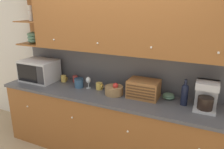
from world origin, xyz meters
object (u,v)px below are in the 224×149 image
object	(u,v)px
fruit_basket	(114,90)
bowl_stack_on_counter	(169,96)
storage_canister	(79,83)
wine_glass	(88,81)
mug_patterned_third	(75,79)
mug	(99,86)
microwave	(39,70)
bread_box	(144,89)
coffee_maker	(206,96)
mug_blue_second	(64,79)
wine_bottle	(185,94)

from	to	relation	value
fruit_basket	bowl_stack_on_counter	xyz separation A→B (m)	(0.69, 0.17, -0.03)
storage_canister	wine_glass	world-z (taller)	wine_glass
mug_patterned_third	storage_canister	distance (m)	0.26
mug	fruit_basket	size ratio (longest dim) A/B	0.43
microwave	storage_canister	xyz separation A→B (m)	(0.73, 0.01, -0.10)
wine_glass	bowl_stack_on_counter	xyz separation A→B (m)	(1.13, 0.12, -0.08)
bowl_stack_on_counter	storage_canister	bearing A→B (deg)	-173.43
microwave	bread_box	distance (m)	1.70
coffee_maker	mug_blue_second	bearing A→B (deg)	177.08
microwave	bowl_stack_on_counter	distance (m)	2.01
fruit_basket	mug_patterned_third	bearing A→B (deg)	164.90
microwave	mug_patterned_third	size ratio (longest dim) A/B	5.46
mug	bread_box	xyz separation A→B (m)	(0.65, -0.00, 0.07)
mug_blue_second	mug	size ratio (longest dim) A/B	0.95
microwave	wine_bottle	xyz separation A→B (m)	(2.21, 0.04, -0.02)
mug_blue_second	wine_glass	size ratio (longest dim) A/B	0.59
mug_patterned_third	fruit_basket	world-z (taller)	fruit_basket
mug_blue_second	storage_canister	bearing A→B (deg)	-16.90
mug_blue_second	storage_canister	distance (m)	0.37
mug_blue_second	wine_bottle	xyz separation A→B (m)	(1.83, -0.07, 0.10)
wine_glass	storage_canister	bearing A→B (deg)	-169.49
mug_patterned_third	microwave	bearing A→B (deg)	-160.93
wine_glass	bread_box	bearing A→B (deg)	1.49
microwave	fruit_basket	distance (m)	1.31
fruit_basket	wine_bottle	world-z (taller)	wine_bottle
mug_patterned_third	mug	size ratio (longest dim) A/B	0.95
microwave	storage_canister	distance (m)	0.74
wine_bottle	coffee_maker	xyz separation A→B (m)	(0.24, -0.03, 0.03)
mug_blue_second	mug	distance (m)	0.67
bread_box	bowl_stack_on_counter	size ratio (longest dim) A/B	2.56
mug_patterned_third	bread_box	distance (m)	1.16
wine_bottle	coffee_maker	bearing A→B (deg)	-7.94
fruit_basket	microwave	bearing A→B (deg)	179.23
mug_blue_second	fruit_basket	world-z (taller)	fruit_basket
mug	wine_bottle	xyz separation A→B (m)	(1.16, -0.02, 0.10)
mug_patterned_third	coffee_maker	distance (m)	1.91
wine_glass	bread_box	distance (m)	0.82
fruit_basket	bread_box	world-z (taller)	bread_box
mug_patterned_third	wine_glass	xyz separation A→B (m)	(0.33, -0.15, 0.07)
wine_bottle	coffee_maker	world-z (taller)	coffee_maker
bread_box	wine_bottle	bearing A→B (deg)	-1.51
bowl_stack_on_counter	coffee_maker	world-z (taller)	coffee_maker
mug_blue_second	bowl_stack_on_counter	xyz separation A→B (m)	(1.63, 0.04, -0.02)
wine_glass	fruit_basket	distance (m)	0.44
fruit_basket	storage_canister	bearing A→B (deg)	177.26
wine_glass	mug_patterned_third	bearing A→B (deg)	155.34
mug	bread_box	world-z (taller)	bread_box
microwave	mug_blue_second	size ratio (longest dim) A/B	5.44
storage_canister	wine_bottle	world-z (taller)	wine_bottle
fruit_basket	wine_glass	bearing A→B (deg)	172.82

